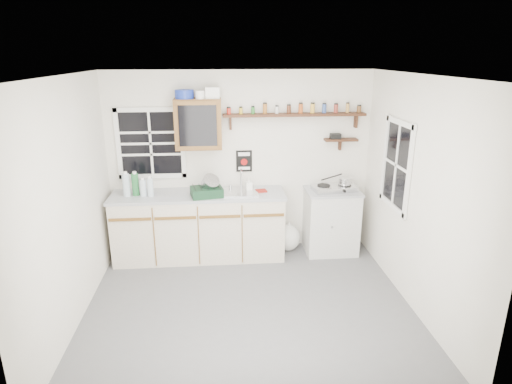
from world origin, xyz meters
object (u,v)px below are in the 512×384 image
(main_cabinet, at_px, (199,225))
(spice_shelf, at_px, (296,114))
(right_cabinet, at_px, (331,221))
(hotplate, at_px, (334,188))
(dish_rack, at_px, (208,189))
(upper_cabinet, at_px, (198,124))

(main_cabinet, xyz_separation_m, spice_shelf, (1.32, 0.21, 1.47))
(main_cabinet, relative_size, right_cabinet, 2.54)
(hotplate, bearing_deg, spice_shelf, 151.11)
(main_cabinet, relative_size, dish_rack, 5.15)
(hotplate, bearing_deg, dish_rack, 176.92)
(right_cabinet, bearing_deg, spice_shelf, 159.82)
(right_cabinet, xyz_separation_m, dish_rack, (-1.70, -0.14, 0.56))
(dish_rack, distance_m, hotplate, 1.72)
(spice_shelf, xyz_separation_m, hotplate, (0.52, -0.21, -0.98))
(right_cabinet, xyz_separation_m, hotplate, (0.01, -0.02, 0.49))
(main_cabinet, bearing_deg, hotplate, 0.17)
(upper_cabinet, xyz_separation_m, spice_shelf, (1.29, 0.07, 0.11))
(upper_cabinet, height_order, hotplate, upper_cabinet)
(right_cabinet, distance_m, spice_shelf, 1.57)
(upper_cabinet, bearing_deg, hotplate, -4.36)
(main_cabinet, bearing_deg, dish_rack, -41.62)
(main_cabinet, xyz_separation_m, right_cabinet, (1.83, 0.03, -0.01))
(main_cabinet, relative_size, upper_cabinet, 3.55)
(spice_shelf, bearing_deg, hotplate, -21.64)
(right_cabinet, height_order, upper_cabinet, upper_cabinet)
(upper_cabinet, xyz_separation_m, dish_rack, (0.10, -0.26, -0.81))
(spice_shelf, bearing_deg, upper_cabinet, -176.93)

